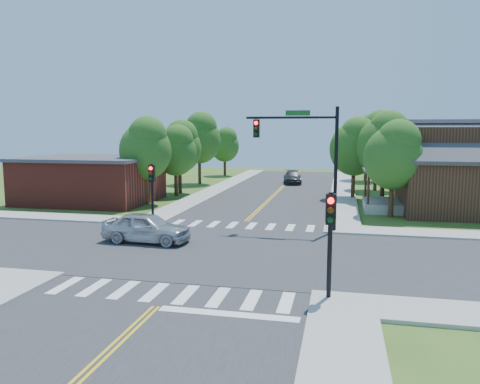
% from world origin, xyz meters
% --- Properties ---
extents(ground, '(100.00, 100.00, 0.00)m').
position_xyz_m(ground, '(0.00, 0.00, 0.00)').
color(ground, '#365219').
rests_on(ground, ground).
extents(road_ns, '(10.00, 90.00, 0.04)m').
position_xyz_m(road_ns, '(0.00, 0.00, 0.02)').
color(road_ns, '#2D2D30').
rests_on(road_ns, ground).
extents(road_ew, '(90.00, 10.00, 0.04)m').
position_xyz_m(road_ew, '(0.00, 0.00, 0.03)').
color(road_ew, '#2D2D30').
rests_on(road_ew, ground).
extents(intersection_patch, '(10.20, 10.20, 0.06)m').
position_xyz_m(intersection_patch, '(0.00, 0.00, 0.00)').
color(intersection_patch, '#2D2D30').
rests_on(intersection_patch, ground).
extents(sidewalk_ne, '(40.00, 40.00, 0.14)m').
position_xyz_m(sidewalk_ne, '(15.82, 15.82, 0.07)').
color(sidewalk_ne, '#9E9B93').
rests_on(sidewalk_ne, ground).
extents(sidewalk_nw, '(40.00, 40.00, 0.14)m').
position_xyz_m(sidewalk_nw, '(-15.82, 15.82, 0.07)').
color(sidewalk_nw, '#9E9B93').
rests_on(sidewalk_nw, ground).
extents(crosswalk_north, '(8.85, 2.00, 0.01)m').
position_xyz_m(crosswalk_north, '(0.00, 6.20, 0.05)').
color(crosswalk_north, white).
rests_on(crosswalk_north, ground).
extents(crosswalk_south, '(8.85, 2.00, 0.01)m').
position_xyz_m(crosswalk_south, '(0.00, -6.20, 0.05)').
color(crosswalk_south, white).
rests_on(crosswalk_south, ground).
extents(centerline, '(0.30, 90.00, 0.01)m').
position_xyz_m(centerline, '(0.00, 0.00, 0.05)').
color(centerline, yellow).
rests_on(centerline, ground).
extents(stop_bar, '(4.60, 0.45, 0.09)m').
position_xyz_m(stop_bar, '(2.50, -7.60, 0.00)').
color(stop_bar, white).
rests_on(stop_bar, ground).
extents(signal_mast_ne, '(5.30, 0.42, 7.20)m').
position_xyz_m(signal_mast_ne, '(3.91, 5.59, 4.85)').
color(signal_mast_ne, black).
rests_on(signal_mast_ne, ground).
extents(signal_pole_se, '(0.34, 0.42, 3.80)m').
position_xyz_m(signal_pole_se, '(5.60, -5.62, 2.66)').
color(signal_pole_se, black).
rests_on(signal_pole_se, ground).
extents(signal_pole_nw, '(0.34, 0.42, 3.80)m').
position_xyz_m(signal_pole_nw, '(-5.60, 5.58, 2.66)').
color(signal_pole_nw, black).
rests_on(signal_pole_nw, ground).
extents(house_ne, '(13.05, 8.80, 7.11)m').
position_xyz_m(house_ne, '(15.11, 14.23, 3.33)').
color(house_ne, black).
rests_on(house_ne, ground).
extents(building_nw, '(10.40, 8.40, 3.73)m').
position_xyz_m(building_nw, '(-14.20, 13.20, 1.88)').
color(building_nw, maroon).
rests_on(building_nw, ground).
extents(tree_e_a, '(3.90, 3.70, 6.62)m').
position_xyz_m(tree_e_a, '(9.36, 11.31, 4.33)').
color(tree_e_a, '#382314').
rests_on(tree_e_a, ground).
extents(tree_e_b, '(4.39, 4.17, 7.47)m').
position_xyz_m(tree_e_b, '(9.29, 17.75, 4.89)').
color(tree_e_b, '#382314').
rests_on(tree_e_b, ground).
extents(tree_e_c, '(4.60, 4.37, 7.82)m').
position_xyz_m(tree_e_c, '(9.26, 25.74, 5.12)').
color(tree_e_c, '#382314').
rests_on(tree_e_c, ground).
extents(tree_e_d, '(4.52, 4.29, 7.68)m').
position_xyz_m(tree_e_d, '(8.73, 34.53, 5.03)').
color(tree_e_d, '#382314').
rests_on(tree_e_d, ground).
extents(tree_w_a, '(4.11, 3.90, 6.98)m').
position_xyz_m(tree_w_a, '(-9.16, 12.94, 4.57)').
color(tree_w_a, '#382314').
rests_on(tree_w_a, ground).
extents(tree_w_b, '(4.04, 3.84, 6.86)m').
position_xyz_m(tree_w_b, '(-8.72, 19.66, 4.49)').
color(tree_w_b, '#382314').
rests_on(tree_w_b, ground).
extents(tree_w_c, '(4.64, 4.41, 7.90)m').
position_xyz_m(tree_w_c, '(-9.25, 27.54, 5.17)').
color(tree_w_c, '#382314').
rests_on(tree_w_c, ground).
extents(tree_w_d, '(3.71, 3.52, 6.30)m').
position_xyz_m(tree_w_d, '(-8.86, 37.35, 4.12)').
color(tree_w_d, '#382314').
rests_on(tree_w_d, ground).
extents(tree_house, '(4.14, 3.93, 7.03)m').
position_xyz_m(tree_house, '(7.01, 19.47, 4.61)').
color(tree_house, '#382314').
rests_on(tree_house, ground).
extents(tree_bldg, '(3.77, 3.58, 6.40)m').
position_xyz_m(tree_bldg, '(-8.51, 18.03, 4.19)').
color(tree_bldg, '#382314').
rests_on(tree_bldg, ground).
extents(car_silver, '(2.40, 4.85, 1.58)m').
position_xyz_m(car_silver, '(-3.97, 0.90, 0.79)').
color(car_silver, '#BBBCC2').
rests_on(car_silver, ground).
extents(car_dgrey, '(3.13, 5.16, 1.35)m').
position_xyz_m(car_dgrey, '(0.66, 29.83, 0.68)').
color(car_dgrey, '#292C2E').
rests_on(car_dgrey, ground).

